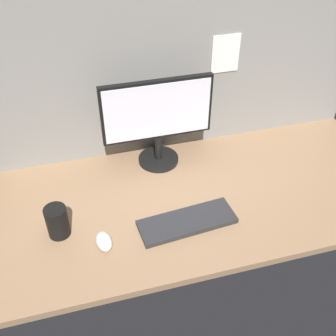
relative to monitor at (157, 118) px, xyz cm
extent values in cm
cube|color=#8C6B4C|center=(7.24, -25.13, -23.94)|extent=(180.00, 80.00, 3.00)
cube|color=gray|center=(7.24, 12.37, 14.23)|extent=(180.00, 5.00, 73.33)
cube|color=white|center=(32.49, 9.57, 20.59)|extent=(12.33, 0.40, 16.54)
cylinder|color=black|center=(0.00, -0.63, -21.54)|extent=(18.00, 18.00, 1.80)
cylinder|color=black|center=(0.00, -0.63, -15.14)|extent=(3.20, 3.20, 11.00)
cube|color=black|center=(0.00, 0.37, 3.83)|extent=(47.32, 2.40, 26.94)
cube|color=silver|center=(0.00, -1.03, 3.83)|extent=(44.92, 0.60, 24.54)
cube|color=#262628|center=(0.98, -40.95, -21.44)|extent=(37.99, 16.16, 2.00)
ellipsoid|color=silver|center=(-30.94, -42.80, -20.74)|extent=(6.68, 10.19, 3.40)
cylinder|color=black|center=(-46.03, -33.17, -16.12)|extent=(8.11, 8.11, 12.64)
camera|label=1|loc=(-34.23, -142.14, 92.78)|focal=43.73mm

